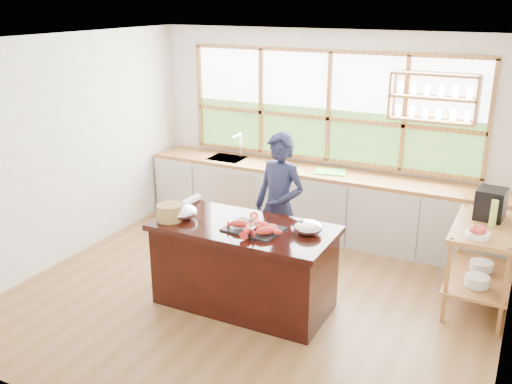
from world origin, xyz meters
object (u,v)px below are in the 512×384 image
Objects in this scene: island at (244,265)px; cook at (279,207)px; wicker_basket at (170,212)px; espresso_machine at (491,204)px.

cook is at bearing 86.01° from island.
island is 6.92× the size of wicker_basket.
espresso_machine is (2.14, 0.57, 0.21)m from cook.
island is at bearing 15.90° from wicker_basket.
cook is 6.38× the size of wicker_basket.
island is at bearing -82.99° from cook.
cook is 5.32× the size of espresso_machine.
island is 5.78× the size of espresso_machine.
wicker_basket reaches higher than island.
wicker_basket is at bearing -164.10° from island.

